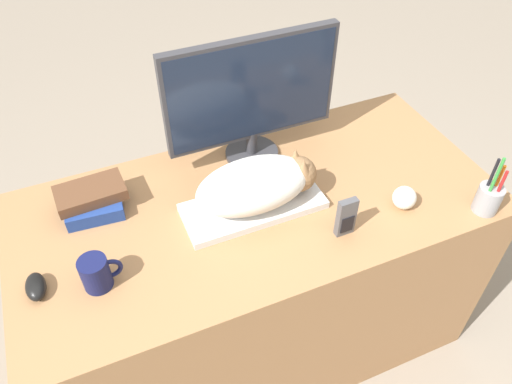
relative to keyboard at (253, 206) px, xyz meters
The scene contains 10 objects.
desk 0.39m from the keyboard, 40.72° to the left, with size 1.46×0.69×0.75m.
keyboard is the anchor object (origin of this frame).
cat 0.09m from the keyboard, ahead, with size 0.37×0.19×0.14m.
monitor 0.33m from the keyboard, 67.96° to the left, with size 0.55×0.18×0.42m.
computer_mouse 0.62m from the keyboard, behind, with size 0.05×0.09×0.04m.
coffee_mug 0.48m from the keyboard, 168.63° to the right, with size 0.11×0.07×0.09m.
pen_cup 0.68m from the keyboard, 23.32° to the right, with size 0.07×0.07×0.21m.
baseball 0.45m from the keyboard, 21.58° to the right, with size 0.07×0.07×0.07m.
phone 0.28m from the keyboard, 43.07° to the right, with size 0.05×0.02×0.13m.
book_stack 0.47m from the keyboard, 156.93° to the left, with size 0.20×0.15×0.08m.
Camera 1 is at (-0.42, -0.63, 1.82)m, focal length 35.00 mm.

